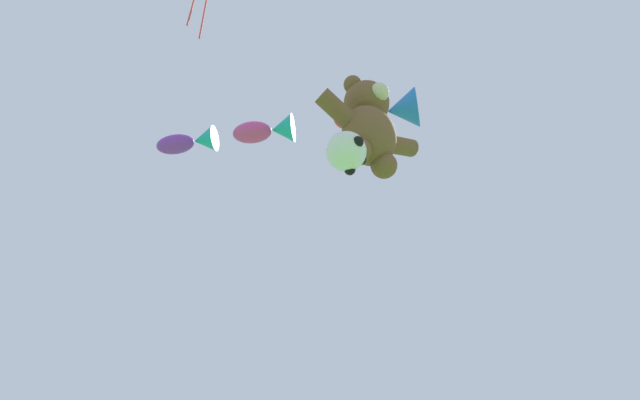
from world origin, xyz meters
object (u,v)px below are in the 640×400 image
object	(u,v)px
soccer_ball_kite	(347,152)
fish_kite_violet	(190,142)
teddy_bear_kite	(369,125)
fish_kite_magenta	(267,131)
fish_kite_crimson	(381,112)

from	to	relation	value
soccer_ball_kite	fish_kite_violet	xyz separation A→B (m)	(-1.35, 4.29, 3.37)
teddy_bear_kite	soccer_ball_kite	bearing A→B (deg)	-162.89
fish_kite_magenta	fish_kite_violet	distance (m)	1.94
fish_kite_crimson	fish_kite_magenta	world-z (taller)	fish_kite_crimson
teddy_bear_kite	fish_kite_magenta	xyz separation A→B (m)	(-0.84, 2.61, 1.78)
teddy_bear_kite	fish_kite_violet	distance (m)	4.93
fish_kite_violet	fish_kite_crimson	bearing A→B (deg)	-43.51
fish_kite_crimson	fish_kite_violet	size ratio (longest dim) A/B	1.40
teddy_bear_kite	fish_kite_magenta	size ratio (longest dim) A/B	1.69
soccer_ball_kite	fish_kite_crimson	xyz separation A→B (m)	(2.02, 1.10, 3.72)
fish_kite_violet	fish_kite_magenta	bearing A→B (deg)	-47.63
fish_kite_magenta	fish_kite_violet	world-z (taller)	fish_kite_violet
fish_kite_crimson	fish_kite_violet	bearing A→B (deg)	136.49
teddy_bear_kite	fish_kite_magenta	distance (m)	3.27
soccer_ball_kite	fish_kite_magenta	world-z (taller)	fish_kite_magenta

